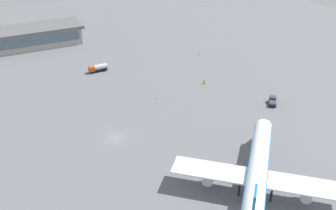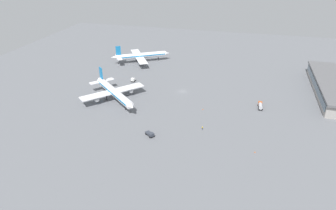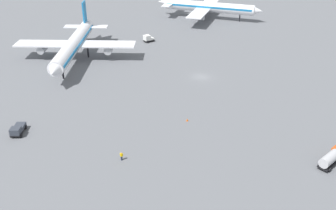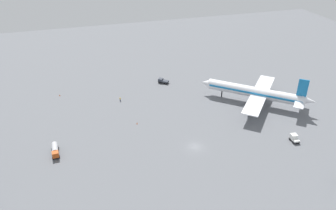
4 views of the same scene
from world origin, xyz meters
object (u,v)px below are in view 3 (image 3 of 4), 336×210
object	(u,v)px
airplane_taxiing	(208,7)
ground_crew_worker	(122,156)
airplane_at_gate	(74,44)
safety_cone_mid_apron	(187,120)
fuel_truck	(332,158)
pushback_tractor	(18,129)
baggage_tug	(148,38)

from	to	relation	value
airplane_taxiing	ground_crew_worker	world-z (taller)	airplane_taxiing
airplane_at_gate	safety_cone_mid_apron	distance (m)	46.68
fuel_truck	pushback_tractor	bearing A→B (deg)	128.01
ground_crew_worker	baggage_tug	bearing A→B (deg)	-178.84
airplane_at_gate	pushback_tractor	xyz separation A→B (m)	(-27.79, -28.70, -3.80)
safety_cone_mid_apron	airplane_at_gate	bearing A→B (deg)	91.56
airplane_taxiing	safety_cone_mid_apron	distance (m)	79.64
airplane_at_gate	safety_cone_mid_apron	xyz separation A→B (m)	(1.27, -46.44, -4.47)
fuel_truck	baggage_tug	xyz separation A→B (m)	(15.25, 72.98, -0.23)
baggage_tug	safety_cone_mid_apron	size ratio (longest dim) A/B	5.55
airplane_at_gate	fuel_truck	bearing A→B (deg)	49.68
fuel_truck	ground_crew_worker	size ratio (longest dim) A/B	3.82
airplane_taxiing	ground_crew_worker	size ratio (longest dim) A/B	22.07
pushback_tractor	safety_cone_mid_apron	world-z (taller)	pushback_tractor
ground_crew_worker	fuel_truck	bearing A→B (deg)	90.83
fuel_truck	airplane_taxiing	bearing A→B (deg)	55.80
pushback_tractor	airplane_taxiing	bearing A→B (deg)	151.35
airplane_taxiing	fuel_truck	distance (m)	94.66
fuel_truck	baggage_tug	distance (m)	74.56
pushback_tractor	ground_crew_worker	distance (m)	23.15
pushback_tractor	safety_cone_mid_apron	distance (m)	34.05
airplane_at_gate	ground_crew_worker	size ratio (longest dim) A/B	21.03
ground_crew_worker	safety_cone_mid_apron	distance (m)	18.42
airplane_at_gate	fuel_truck	size ratio (longest dim) A/B	5.51
fuel_truck	pushback_tractor	size ratio (longest dim) A/B	1.38
airplane_at_gate	baggage_tug	world-z (taller)	airplane_at_gate
airplane_taxiing	baggage_tug	bearing A→B (deg)	-109.32
pushback_tractor	ground_crew_worker	size ratio (longest dim) A/B	2.76
airplane_at_gate	baggage_tug	xyz separation A→B (m)	(25.77, -0.61, -3.62)
fuel_truck	safety_cone_mid_apron	bearing A→B (deg)	106.35
airplane_taxiing	baggage_tug	xyz separation A→B (m)	(-34.52, -7.47, -3.41)
airplane_taxiing	pushback_tractor	size ratio (longest dim) A/B	8.00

